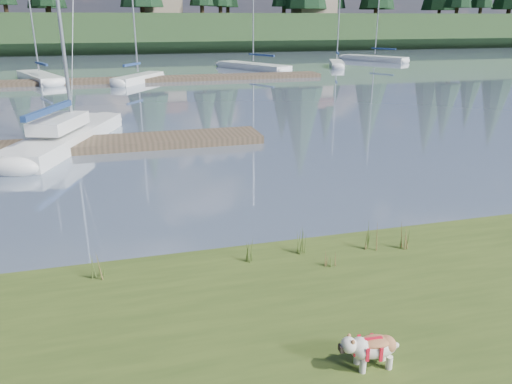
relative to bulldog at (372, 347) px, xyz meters
name	(u,v)px	position (x,y,z in m)	size (l,w,h in m)	color
ground	(135,82)	(-1.53, 35.51, -0.65)	(200.00, 200.00, 0.00)	slate
ridge	(122,33)	(-1.53, 78.51, 1.85)	(200.00, 20.00, 5.00)	#1E3419
bulldog	(372,347)	(0.00, 0.00, 0.00)	(0.80, 0.37, 0.48)	silver
sailboat_main	(73,131)	(-4.76, 15.88, -0.23)	(4.54, 8.70, 12.45)	white
dock_near	(49,147)	(-5.53, 14.51, -0.50)	(16.00, 2.00, 0.30)	#4C3D2C
dock_far	(161,79)	(0.47, 35.51, -0.50)	(26.00, 2.20, 0.30)	#4C3D2C
sailboat_bg_1	(37,76)	(-8.93, 38.45, -0.32)	(4.69, 8.74, 12.89)	white
sailboat_bg_2	(142,77)	(-1.00, 35.41, -0.32)	(4.59, 6.19, 9.97)	white
sailboat_bg_3	(247,65)	(9.40, 43.08, -0.33)	(6.02, 9.45, 13.95)	white
sailboat_bg_4	(336,63)	(18.75, 43.24, -0.32)	(3.17, 6.03, 9.07)	white
sailboat_bg_5	(369,58)	(25.31, 48.84, -0.33)	(5.95, 8.25, 12.26)	white
weed_0	(250,251)	(-0.78, 3.26, -0.07)	(0.17, 0.14, 0.54)	#475B23
weed_1	(302,243)	(0.28, 3.37, -0.08)	(0.17, 0.14, 0.53)	#475B23
weed_2	(371,237)	(1.64, 3.16, -0.04)	(0.17, 0.14, 0.63)	#475B23
weed_3	(98,266)	(-3.50, 3.40, -0.08)	(0.17, 0.14, 0.52)	#475B23
weed_4	(331,258)	(0.61, 2.74, -0.15)	(0.17, 0.14, 0.35)	#475B23
weed_5	(406,236)	(2.35, 3.08, -0.06)	(0.17, 0.14, 0.57)	#475B23
mud_lip	(205,265)	(-1.53, 3.91, -0.58)	(60.00, 0.50, 0.14)	#33281C
house_2	(314,0)	(28.47, 74.51, 6.66)	(6.30, 5.30, 4.65)	gray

